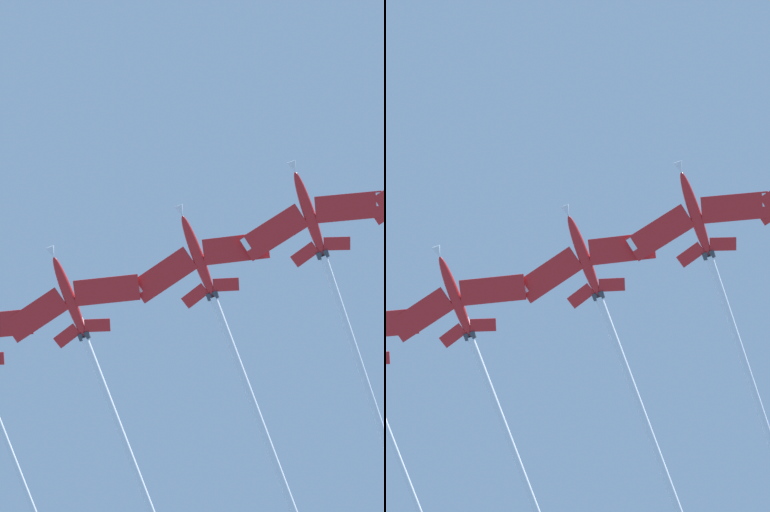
# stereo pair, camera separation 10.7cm
# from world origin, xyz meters

# --- Properties ---
(jet_inner_left) EXTENTS (49.88, 20.11, 9.84)m
(jet_inner_left) POSITION_xyz_m (6.11, -13.31, 118.90)
(jet_inner_left) COLOR red
(jet_centre) EXTENTS (55.23, 20.15, 11.26)m
(jet_centre) POSITION_xyz_m (8.31, 2.83, 119.11)
(jet_centre) COLOR red
(jet_inner_right) EXTENTS (56.10, 20.14, 10.17)m
(jet_inner_right) POSITION_xyz_m (4.95, 21.48, 118.99)
(jet_inner_right) COLOR red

